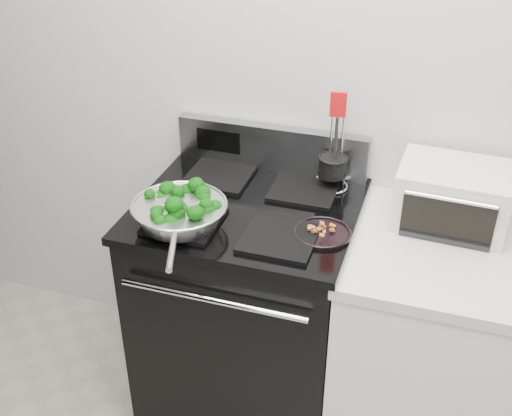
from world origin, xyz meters
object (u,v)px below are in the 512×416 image
at_px(bacon_plate, 322,230).
at_px(toaster_oven, 452,196).
at_px(gas_range, 248,305).
at_px(utensil_holder, 332,171).
at_px(skillet, 179,212).

height_order(bacon_plate, toaster_oven, toaster_oven).
height_order(gas_range, utensil_holder, utensil_holder).
bearing_deg(skillet, bacon_plate, -8.03).
height_order(skillet, bacon_plate, skillet).
xyz_separation_m(skillet, bacon_plate, (0.48, 0.09, -0.03)).
bearing_deg(utensil_holder, gas_range, -145.80).
height_order(bacon_plate, utensil_holder, utensil_holder).
bearing_deg(skillet, gas_range, 28.59).
bearing_deg(toaster_oven, gas_range, -164.72).
xyz_separation_m(skillet, toaster_oven, (0.87, 0.35, 0.02)).
relative_size(gas_range, toaster_oven, 2.93).
xyz_separation_m(bacon_plate, utensil_holder, (-0.04, 0.32, 0.05)).
bearing_deg(bacon_plate, utensil_holder, 96.82).
bearing_deg(gas_range, skillet, -132.39).
height_order(skillet, toaster_oven, toaster_oven).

